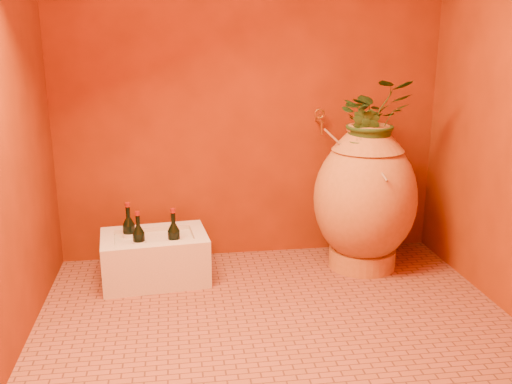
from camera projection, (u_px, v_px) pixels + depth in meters
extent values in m
plane|color=brown|center=(276.00, 321.00, 2.99)|extent=(2.50, 2.50, 0.00)
cube|color=#602005|center=(250.00, 67.00, 3.60)|extent=(2.50, 0.02, 2.50)
cylinder|color=#B16F31|center=(362.00, 257.00, 3.69)|extent=(0.55, 0.55, 0.12)
ellipsoid|color=#B16F31|center=(365.00, 199.00, 3.58)|extent=(0.84, 0.84, 0.81)
cone|color=#B16F31|center=(368.00, 140.00, 3.48)|extent=(0.58, 0.58, 0.12)
torus|color=#B16F31|center=(369.00, 129.00, 3.46)|extent=(0.35, 0.35, 0.05)
cylinder|color=olive|center=(357.00, 160.00, 3.45)|extent=(0.41, 0.13, 0.39)
cylinder|color=olive|center=(371.00, 157.00, 3.38)|extent=(0.08, 0.41, 0.21)
cylinder|color=olive|center=(388.00, 152.00, 3.43)|extent=(0.11, 0.35, 0.21)
cube|color=beige|center=(155.00, 259.00, 3.46)|extent=(0.66, 0.48, 0.26)
cube|color=beige|center=(155.00, 228.00, 3.59)|extent=(0.63, 0.14, 0.03)
cube|color=beige|center=(153.00, 247.00, 3.26)|extent=(0.63, 0.14, 0.03)
cube|color=beige|center=(108.00, 239.00, 3.39)|extent=(0.11, 0.27, 0.03)
cube|color=beige|center=(199.00, 235.00, 3.46)|extent=(0.11, 0.27, 0.03)
cylinder|color=black|center=(130.00, 239.00, 3.47)|extent=(0.07, 0.07, 0.18)
cone|color=black|center=(128.00, 221.00, 3.44)|extent=(0.07, 0.07, 0.05)
cylinder|color=black|center=(128.00, 212.00, 3.42)|extent=(0.03, 0.03, 0.07)
cylinder|color=maroon|center=(127.00, 205.00, 3.41)|extent=(0.03, 0.03, 0.02)
cylinder|color=silver|center=(130.00, 239.00, 3.47)|extent=(0.08, 0.08, 0.08)
cylinder|color=black|center=(174.00, 245.00, 3.38)|extent=(0.07, 0.07, 0.17)
cone|color=black|center=(174.00, 227.00, 3.35)|extent=(0.07, 0.07, 0.05)
cylinder|color=black|center=(173.00, 218.00, 3.33)|extent=(0.02, 0.02, 0.07)
cylinder|color=maroon|center=(173.00, 211.00, 3.32)|extent=(0.03, 0.03, 0.02)
cylinder|color=silver|center=(174.00, 245.00, 3.38)|extent=(0.08, 0.08, 0.08)
cylinder|color=black|center=(139.00, 247.00, 3.35)|extent=(0.07, 0.07, 0.17)
cone|color=black|center=(138.00, 229.00, 3.32)|extent=(0.07, 0.07, 0.05)
cylinder|color=black|center=(138.00, 220.00, 3.31)|extent=(0.02, 0.02, 0.07)
cylinder|color=maroon|center=(137.00, 213.00, 3.30)|extent=(0.03, 0.03, 0.02)
cylinder|color=silver|center=(139.00, 247.00, 3.35)|extent=(0.07, 0.07, 0.07)
cylinder|color=#996823|center=(319.00, 121.00, 3.70)|extent=(0.02, 0.13, 0.02)
cylinder|color=#996823|center=(322.00, 129.00, 3.64)|extent=(0.02, 0.02, 0.08)
torus|color=#996823|center=(319.00, 114.00, 3.68)|extent=(0.07, 0.01, 0.07)
cylinder|color=#996823|center=(319.00, 118.00, 3.69)|extent=(0.01, 0.01, 0.05)
imported|color=#1F3F16|center=(373.00, 119.00, 3.45)|extent=(0.47, 0.41, 0.49)
imported|color=#1F3F16|center=(364.00, 137.00, 3.39)|extent=(0.25, 0.25, 0.36)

